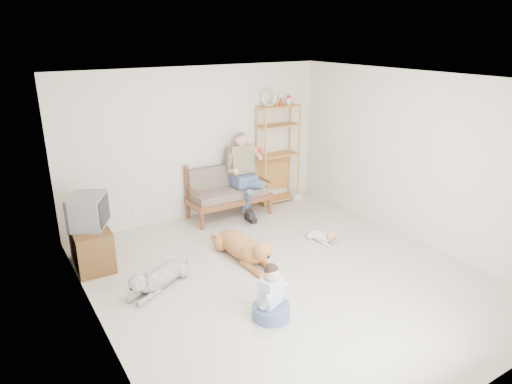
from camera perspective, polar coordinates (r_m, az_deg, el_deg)
floor at (r=6.55m, az=3.76°, el=-10.39°), size 5.50×5.50×0.00m
ceiling at (r=5.71m, az=4.37°, el=13.83°), size 5.50×5.50×0.00m
wall_back at (r=8.29m, az=-7.22°, el=6.03°), size 5.00×0.00×5.00m
wall_front at (r=4.28m, az=26.45°, el=-9.24°), size 5.00×0.00×5.00m
wall_left at (r=5.04m, az=-19.75°, el=-3.99°), size 0.00×5.50×5.50m
wall_right at (r=7.68m, az=19.39°, el=3.99°), size 0.00×5.50×5.50m
loveseat at (r=8.41m, az=-3.58°, el=0.22°), size 1.51×0.73×0.95m
man at (r=8.30m, az=-1.26°, el=1.57°), size 0.58×0.83×1.35m
etagere at (r=8.98m, az=2.74°, el=4.83°), size 0.86×0.38×2.24m
book_stack at (r=9.37m, az=5.02°, el=-0.51°), size 0.22×0.17×0.13m
tv_stand at (r=7.10m, az=-19.94°, el=-6.39°), size 0.54×0.92×0.60m
crt_tv at (r=6.92m, az=-20.23°, el=-2.24°), size 0.67×0.72×0.47m
wall_outlet at (r=8.17m, az=-14.82°, el=-2.42°), size 0.12×0.02×0.08m
golden_retriever at (r=6.87m, az=-1.42°, el=-6.99°), size 0.44×1.59×0.48m
shaggy_dog at (r=6.32m, az=-12.18°, el=-10.39°), size 1.15×0.74×0.39m
terrier at (r=7.53m, az=8.35°, el=-5.50°), size 0.27×0.65×0.25m
child at (r=5.56m, az=1.90°, el=-13.16°), size 0.45×0.45×0.72m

